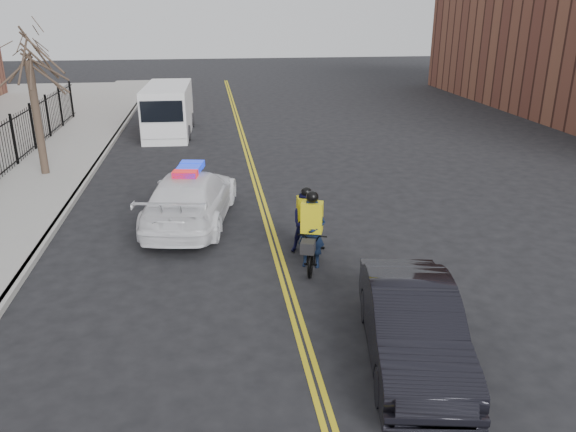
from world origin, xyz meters
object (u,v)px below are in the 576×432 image
(cyclist_near, at_px, (311,241))
(cyclist_far, at_px, (306,227))
(dark_sedan, at_px, (412,325))
(police_cruiser, at_px, (191,197))
(cargo_van, at_px, (168,111))

(cyclist_near, relative_size, cyclist_far, 1.19)
(cyclist_near, xyz_separation_m, cyclist_far, (0.02, 0.87, 0.02))
(dark_sedan, relative_size, cyclist_far, 2.48)
(police_cruiser, height_order, dark_sedan, police_cruiser)
(dark_sedan, bearing_deg, cargo_van, 114.92)
(police_cruiser, xyz_separation_m, cargo_van, (-1.33, 12.32, 0.38))
(police_cruiser, xyz_separation_m, dark_sedan, (3.95, -7.40, -0.07))
(cyclist_far, bearing_deg, police_cruiser, 139.75)
(police_cruiser, height_order, cyclist_far, cyclist_far)
(police_cruiser, relative_size, cyclist_far, 3.22)
(cargo_van, height_order, cyclist_far, cargo_van)
(police_cruiser, bearing_deg, cyclist_far, 149.55)
(cyclist_near, bearing_deg, cargo_van, 122.50)
(cargo_van, distance_m, cyclist_near, 16.24)
(police_cruiser, relative_size, cargo_van, 0.98)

